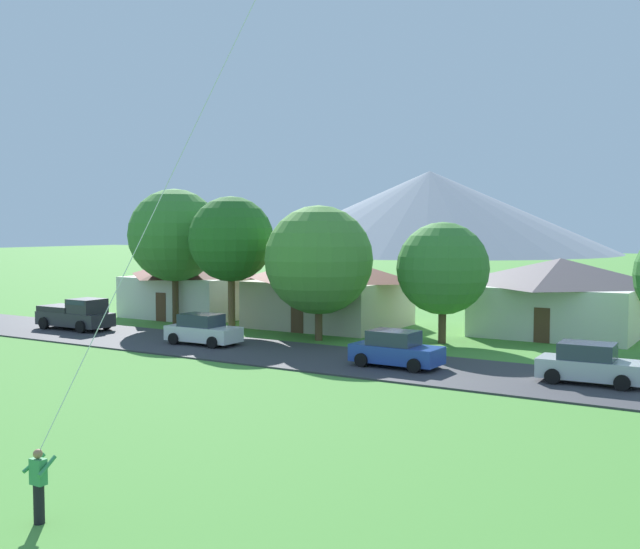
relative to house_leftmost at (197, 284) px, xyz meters
The scene contains 13 objects.
road_strip 22.81m from the house_leftmost, 28.66° to the right, with size 160.00×7.01×0.08m, color #38383D.
mountain_west_ridge 146.45m from the house_leftmost, 106.76° to the left, with size 95.29×95.29×21.15m, color gray.
house_leftmost is the anchor object (origin of this frame).
house_right_center 25.70m from the house_leftmost, ahead, with size 9.91×8.53×4.67m.
house_rightmost 11.32m from the house_leftmost, ahead, with size 9.76×8.25×4.73m.
tree_near_left 15.40m from the house_leftmost, 22.13° to the right, with size 6.29×6.29×7.82m.
tree_left_of_center 10.02m from the house_leftmost, 36.22° to the right, with size 5.32×5.32×8.48m.
tree_right_of_center 5.92m from the house_leftmost, 67.54° to the right, with size 6.26×6.26×9.15m.
tree_far_right 20.91m from the house_leftmost, ahead, with size 5.22×5.22×6.86m.
parked_car_white_west_end 14.53m from the house_leftmost, 48.05° to the right, with size 4.24×2.16×1.68m.
parked_car_silver_mid_west 32.06m from the house_leftmost, 19.10° to the right, with size 4.27×2.22×1.68m.
parked_car_blue_mid_east 24.54m from the house_leftmost, 27.40° to the right, with size 4.23×2.14×1.68m.
pickup_truck_charcoal_west_side 10.39m from the house_leftmost, 96.51° to the right, with size 5.21×2.35×1.99m.
Camera 1 is at (17.16, -3.69, 6.54)m, focal length 42.62 mm.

